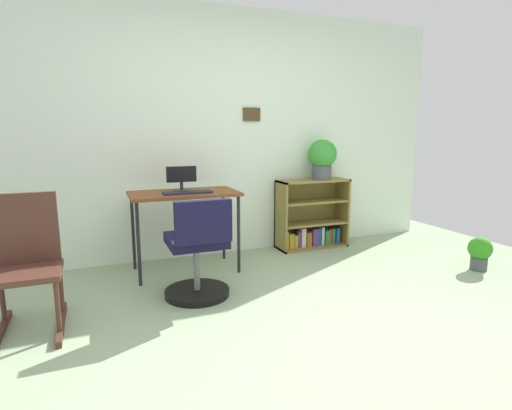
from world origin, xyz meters
The scene contains 10 objects.
ground_plane centered at (0.00, 0.00, 0.00)m, with size 6.24×6.24×0.00m, color #8FA77F.
wall_back centered at (0.00, 2.15, 1.29)m, with size 5.20×0.12×2.57m.
desk centered at (-0.52, 1.65, 0.69)m, with size 0.98×0.54×0.76m.
monitor centered at (-0.53, 1.72, 0.88)m, with size 0.28×0.14×0.23m.
keyboard centered at (-0.51, 1.54, 0.77)m, with size 0.44×0.14×0.02m, color #222235.
office_chair centered at (-0.57, 0.97, 0.35)m, with size 0.52×0.55×0.82m.
rocking_chair centered at (-1.74, 0.92, 0.46)m, with size 0.42×0.64×0.90m.
bookshelf_low centered at (0.99, 1.95, 0.34)m, with size 0.81×0.30×0.78m.
potted_plant_on_shelf centered at (1.09, 1.90, 1.03)m, with size 0.32×0.32×0.44m.
potted_plant_floor centered at (2.08, 0.62, 0.18)m, with size 0.22×0.22×0.32m.
Camera 1 is at (-1.30, -2.04, 1.30)m, focal length 28.53 mm.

